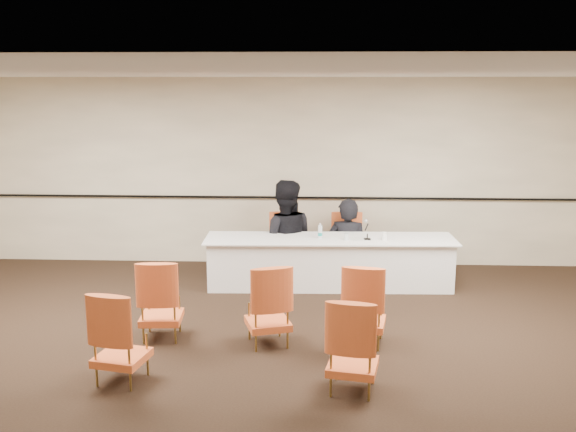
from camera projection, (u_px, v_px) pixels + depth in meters
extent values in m
plane|color=black|center=(252.00, 367.00, 6.68)|extent=(10.00, 10.00, 0.00)
plane|color=silver|center=(248.00, 73.00, 6.07)|extent=(10.00, 10.00, 0.00)
cube|color=#F6E5C1|center=(276.00, 172.00, 10.29)|extent=(10.00, 0.04, 3.00)
cube|color=black|center=(276.00, 197.00, 10.33)|extent=(9.80, 0.04, 0.03)
imported|color=black|center=(347.00, 255.00, 9.82)|extent=(0.72, 0.55, 1.76)
imported|color=black|center=(284.00, 243.00, 9.80)|extent=(0.97, 0.77, 1.95)
cube|color=silver|center=(360.00, 239.00, 9.17)|extent=(0.35, 0.30, 0.00)
cylinder|color=silver|center=(346.00, 237.00, 9.09)|extent=(0.07, 0.07, 0.10)
cylinder|color=white|center=(384.00, 236.00, 9.08)|extent=(0.10, 0.10, 0.12)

